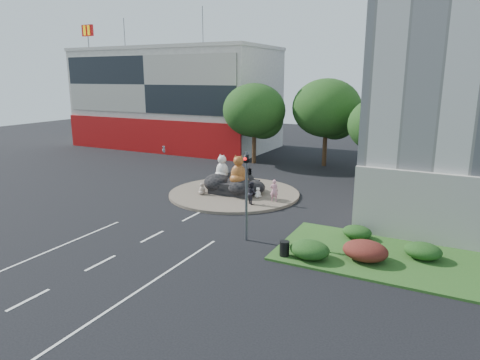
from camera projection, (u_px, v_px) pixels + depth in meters
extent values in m
plane|color=black|center=(152.00, 237.00, 24.39)|extent=(120.00, 120.00, 0.00)
cylinder|color=brown|center=(234.00, 194.00, 33.02)|extent=(10.00, 10.00, 0.20)
cube|color=silver|center=(176.00, 100.00, 55.18)|extent=(25.00, 12.00, 12.00)
cube|color=#B11010|center=(148.00, 136.00, 50.89)|extent=(25.00, 0.30, 4.00)
cube|color=#B2AD9E|center=(145.00, 85.00, 49.43)|extent=(24.00, 0.15, 6.50)
cube|color=silver|center=(174.00, 50.00, 53.71)|extent=(25.20, 12.20, 0.40)
cylinder|color=#595B60|center=(124.00, 34.00, 56.74)|extent=(0.10, 0.10, 4.00)
cylinder|color=#595B60|center=(203.00, 27.00, 53.48)|extent=(0.10, 0.10, 5.00)
cube|color=#B11010|center=(88.00, 30.00, 54.35)|extent=(1.80, 0.25, 1.40)
cube|color=#20551C|center=(379.00, 256.00, 21.65)|extent=(10.00, 6.00, 0.12)
cylinder|color=#382314|center=(254.00, 145.00, 44.75)|extent=(0.44, 0.44, 3.74)
ellipsoid|color=#163912|center=(254.00, 110.00, 43.89)|extent=(6.46, 6.46, 5.49)
sphere|color=#163912|center=(263.00, 119.00, 44.17)|extent=(4.25, 4.25, 4.25)
sphere|color=#163912|center=(247.00, 116.00, 44.08)|extent=(3.74, 3.74, 3.74)
cylinder|color=#382314|center=(325.00, 147.00, 43.35)|extent=(0.44, 0.44, 3.96)
ellipsoid|color=#163912|center=(327.00, 108.00, 42.44)|extent=(6.84, 6.84, 5.81)
sphere|color=#163912|center=(335.00, 117.00, 42.73)|extent=(4.50, 4.50, 4.50)
sphere|color=#163912|center=(319.00, 114.00, 42.64)|extent=(3.96, 3.96, 3.96)
cylinder|color=#382314|center=(379.00, 162.00, 37.31)|extent=(0.44, 0.44, 3.30)
ellipsoid|color=#163912|center=(382.00, 125.00, 36.55)|extent=(5.70, 5.70, 4.84)
sphere|color=#163912|center=(391.00, 133.00, 36.80)|extent=(3.75, 3.75, 3.75)
sphere|color=#163912|center=(372.00, 131.00, 36.72)|extent=(3.30, 3.30, 3.30)
ellipsoid|color=#163912|center=(310.00, 250.00, 21.13)|extent=(2.00, 1.60, 0.90)
ellipsoid|color=#4A1713|center=(365.00, 251.00, 20.88)|extent=(2.20, 1.76, 0.99)
ellipsoid|color=#163912|center=(423.00, 251.00, 21.09)|extent=(1.80, 1.44, 0.81)
ellipsoid|color=#163912|center=(357.00, 232.00, 23.77)|extent=(1.60, 1.28, 0.72)
cylinder|color=#595B60|center=(246.00, 197.00, 23.32)|extent=(0.14, 0.14, 5.00)
imported|color=black|center=(246.00, 167.00, 22.92)|extent=(0.21, 0.26, 1.30)
imported|color=black|center=(250.00, 171.00, 22.87)|extent=(0.26, 1.24, 0.50)
sphere|color=red|center=(245.00, 159.00, 22.65)|extent=(0.18, 0.18, 0.18)
cylinder|color=#595B60|center=(417.00, 164.00, 24.60)|extent=(0.18, 0.18, 8.00)
cylinder|color=#595B60|center=(405.00, 93.00, 24.10)|extent=(2.00, 0.12, 0.12)
cube|color=silver|center=(386.00, 94.00, 24.57)|extent=(0.50, 0.22, 0.12)
imported|color=#CE8599|center=(274.00, 191.00, 30.44)|extent=(0.67, 0.55, 1.59)
imported|color=black|center=(252.00, 193.00, 29.85)|extent=(0.98, 0.95, 1.58)
imported|color=#B8BDC1|center=(181.00, 148.00, 50.21)|extent=(4.45, 2.45, 1.39)
cylinder|color=black|center=(284.00, 248.00, 21.44)|extent=(0.57, 0.57, 0.77)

